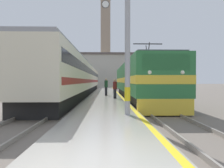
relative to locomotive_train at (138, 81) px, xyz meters
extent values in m
plane|color=#70665B|center=(-2.96, 13.99, -1.75)|extent=(200.00, 200.00, 0.00)
cube|color=#ADA89E|center=(-2.96, 8.99, -1.60)|extent=(3.25, 140.00, 0.30)
cube|color=yellow|center=(-1.48, 8.99, -1.45)|extent=(0.20, 140.00, 0.00)
cube|color=#70665B|center=(0.00, 8.99, -1.74)|extent=(2.83, 140.00, 0.02)
cube|color=gray|center=(-0.72, 8.99, -1.66)|extent=(0.07, 140.00, 0.14)
cube|color=gray|center=(0.72, 8.99, -1.66)|extent=(0.07, 140.00, 0.14)
cube|color=#70665B|center=(-6.23, 8.99, -1.74)|extent=(2.84, 140.00, 0.02)
cube|color=gray|center=(-6.95, 8.99, -1.66)|extent=(0.07, 140.00, 0.14)
cube|color=gray|center=(-5.51, 8.99, -1.66)|extent=(0.07, 140.00, 0.14)
cube|color=black|center=(0.00, 0.04, -1.30)|extent=(2.46, 17.38, 0.90)
cube|color=#286B38|center=(0.00, 0.04, 0.31)|extent=(2.90, 18.89, 2.32)
cube|color=gold|center=(0.00, 0.04, 0.08)|extent=(2.92, 18.91, 0.44)
cube|color=gold|center=(0.00, -9.25, -1.25)|extent=(2.76, 0.30, 0.81)
cube|color=black|center=(0.00, -9.34, 0.93)|extent=(2.32, 0.12, 0.80)
sphere|color=white|center=(-0.80, -9.38, 0.43)|extent=(0.20, 0.20, 0.20)
sphere|color=white|center=(0.80, -9.38, 0.43)|extent=(0.20, 0.20, 0.20)
cube|color=#4C4C51|center=(0.00, 0.04, 1.54)|extent=(2.61, 17.95, 0.12)
cylinder|color=#333333|center=(0.00, -5.03, 2.10)|extent=(0.06, 0.63, 1.03)
cylinder|color=#333333|center=(0.00, -4.33, 2.10)|extent=(0.06, 0.63, 1.03)
cube|color=#262626|center=(0.00, -4.68, 2.60)|extent=(2.03, 0.08, 0.06)
cube|color=black|center=(-6.23, 9.55, -1.30)|extent=(2.46, 39.33, 0.90)
cube|color=beige|center=(-6.23, 9.55, 0.58)|extent=(2.90, 40.97, 2.86)
cube|color=black|center=(-6.23, 9.55, 1.15)|extent=(2.92, 40.15, 0.64)
cube|color=maroon|center=(-6.23, 9.55, 0.01)|extent=(2.92, 40.15, 0.36)
cube|color=gray|center=(-6.23, 9.55, 2.11)|extent=(2.67, 40.97, 0.20)
cylinder|color=#9E9EA3|center=(-1.96, -10.35, 3.01)|extent=(0.24, 0.24, 8.92)
cylinder|color=yellow|center=(-1.96, -10.35, -0.55)|extent=(0.26, 0.26, 0.60)
cylinder|color=#23232D|center=(-2.15, -1.43, -1.06)|extent=(0.26, 0.26, 0.77)
cylinder|color=maroon|center=(-2.15, -1.43, -0.36)|extent=(0.34, 0.34, 0.64)
sphere|color=tan|center=(-2.15, -1.43, 0.06)|extent=(0.21, 0.21, 0.21)
cylinder|color=#23232D|center=(-2.90, 2.20, -1.03)|extent=(0.26, 0.26, 0.83)
cylinder|color=#234C33|center=(-2.90, 2.20, -0.28)|extent=(0.34, 0.34, 0.69)
sphere|color=tan|center=(-2.90, 2.20, 0.18)|extent=(0.22, 0.22, 0.22)
cube|color=gray|center=(-3.12, 50.46, 12.24)|extent=(3.05, 3.05, 27.98)
cylinder|color=black|center=(-3.12, 48.92, 24.10)|extent=(2.43, 0.06, 2.43)
cylinder|color=white|center=(-3.12, 48.89, 24.10)|extent=(2.13, 0.10, 2.13)
cube|color=#B7B2A3|center=(-5.19, 38.24, 2.45)|extent=(28.75, 7.55, 8.39)
cube|color=#564C47|center=(-5.19, 38.24, 6.89)|extent=(29.35, 8.15, 0.50)
camera|label=1|loc=(-2.88, -19.82, 0.02)|focal=35.00mm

